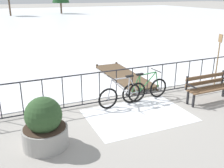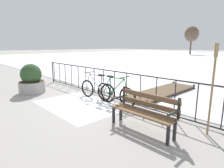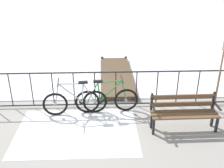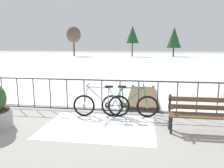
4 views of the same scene
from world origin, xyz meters
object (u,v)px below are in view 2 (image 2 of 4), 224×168
object	(u,v)px
bicycle_near_railing	(115,93)
planter_with_shrub	(32,80)
park_bench	(144,109)
oar_upright	(213,84)
bicycle_second	(97,90)

from	to	relation	value
bicycle_near_railing	planter_with_shrub	distance (m)	3.76
park_bench	oar_upright	xyz separation A→B (m)	(1.13, 0.83, 0.63)
bicycle_near_railing	bicycle_second	xyz separation A→B (m)	(-0.84, -0.09, 0.00)
planter_with_shrub	park_bench	bearing A→B (deg)	6.31
park_bench	oar_upright	bearing A→B (deg)	36.32
bicycle_second	oar_upright	distance (m)	3.88
bicycle_near_railing	oar_upright	size ratio (longest dim) A/B	0.86
bicycle_near_railing	bicycle_second	size ratio (longest dim) A/B	1.00
bicycle_second	planter_with_shrub	world-z (taller)	planter_with_shrub
bicycle_near_railing	park_bench	bearing A→B (deg)	-24.86
park_bench	bicycle_near_railing	bearing A→B (deg)	155.14
bicycle_second	planter_with_shrub	distance (m)	2.96
bicycle_near_railing	planter_with_shrub	xyz separation A→B (m)	(-3.47, -1.44, 0.16)
oar_upright	park_bench	bearing A→B (deg)	-143.68
planter_with_shrub	oar_upright	distance (m)	6.61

